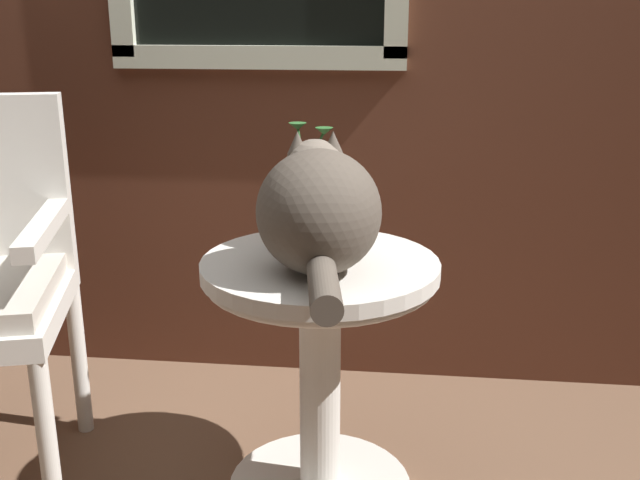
# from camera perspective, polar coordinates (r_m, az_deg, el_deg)

# --- Properties ---
(wicker_side_table) EXTENTS (0.56, 0.56, 0.63)m
(wicker_side_table) POSITION_cam_1_polar(r_m,az_deg,el_deg) (1.79, -0.00, -7.98)
(wicker_side_table) COLOR silver
(wicker_side_table) RESTS_ON ground_plane
(cat) EXTENTS (0.32, 0.64, 0.28)m
(cat) POSITION_cam_1_polar(r_m,az_deg,el_deg) (1.62, -0.13, 2.53)
(cat) COLOR brown
(cat) RESTS_ON wicker_side_table
(pewter_vase_with_ivy) EXTENTS (0.13, 0.12, 0.29)m
(pewter_vase_with_ivy) POSITION_cam_1_polar(r_m,az_deg,el_deg) (1.82, -1.14, 2.53)
(pewter_vase_with_ivy) COLOR #99999E
(pewter_vase_with_ivy) RESTS_ON wicker_side_table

